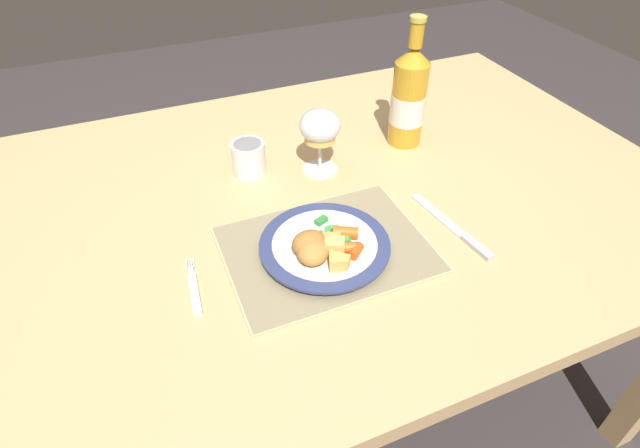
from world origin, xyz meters
The scene contains 13 objects.
ground_plane centered at (0.00, 0.00, 0.00)m, with size 6.00×6.00×0.00m, color #383333.
dining_table centered at (0.00, 0.00, 0.67)m, with size 1.56×1.01×0.74m.
placemat centered at (-0.04, -0.16, 0.74)m, with size 0.36×0.27×0.01m.
dinner_plate centered at (-0.05, -0.17, 0.76)m, with size 0.23×0.23×0.02m.
breaded_croquettes centered at (-0.08, -0.19, 0.79)m, with size 0.08×0.09×0.04m.
green_beans_pile centered at (-0.03, -0.15, 0.77)m, with size 0.06×0.09×0.02m.
glazed_carrots centered at (-0.02, -0.19, 0.78)m, with size 0.08×0.09×0.02m.
fork centered at (-0.28, -0.17, 0.74)m, with size 0.03×0.13×0.01m.
table_knife centered at (0.21, -0.21, 0.74)m, with size 0.04×0.22×0.01m.
wine_glass centered at (0.05, 0.08, 0.84)m, with size 0.09×0.09×0.14m.
bottle centered at (0.28, 0.12, 0.85)m, with size 0.08×0.08×0.29m.
roast_potatoes centered at (-0.04, -0.21, 0.78)m, with size 0.05×0.08×0.03m.
drinking_cup centered at (-0.10, 0.13, 0.78)m, with size 0.07×0.07×0.07m.
Camera 1 is at (-0.30, -0.76, 1.36)m, focal length 28.00 mm.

